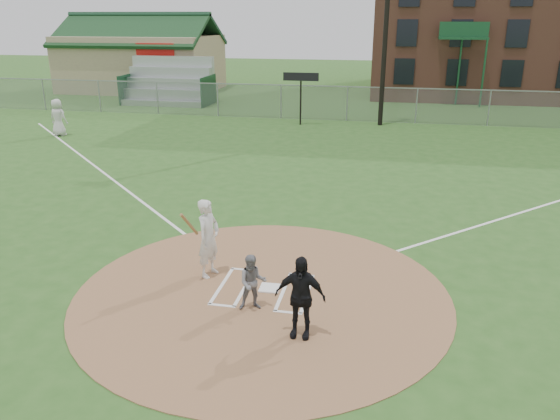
% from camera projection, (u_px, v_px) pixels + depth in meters
% --- Properties ---
extents(ground, '(140.00, 140.00, 0.00)m').
position_uv_depth(ground, '(262.00, 293.00, 12.31)').
color(ground, '#29541C').
rests_on(ground, ground).
extents(dirt_circle, '(8.40, 8.40, 0.02)m').
position_uv_depth(dirt_circle, '(262.00, 293.00, 12.30)').
color(dirt_circle, '#986C48').
rests_on(dirt_circle, ground).
extents(home_plate, '(0.46, 0.46, 0.03)m').
position_uv_depth(home_plate, '(270.00, 288.00, 12.47)').
color(home_plate, white).
rests_on(home_plate, dirt_circle).
extents(foul_line_third, '(17.04, 17.04, 0.01)m').
position_uv_depth(foul_line_third, '(99.00, 169.00, 22.30)').
color(foul_line_third, white).
rests_on(foul_line_third, ground).
extents(catcher, '(0.71, 0.62, 1.23)m').
position_uv_depth(catcher, '(253.00, 282.00, 11.43)').
color(catcher, slate).
rests_on(catcher, dirt_circle).
extents(umpire, '(0.99, 0.43, 1.67)m').
position_uv_depth(umpire, '(300.00, 297.00, 10.39)').
color(umpire, black).
rests_on(umpire, dirt_circle).
extents(ondeck_player, '(0.98, 0.68, 1.90)m').
position_uv_depth(ondeck_player, '(58.00, 117.00, 28.24)').
color(ondeck_player, silver).
rests_on(ondeck_player, ground).
extents(batters_boxes, '(2.08, 1.88, 0.01)m').
position_uv_depth(batters_boxes, '(264.00, 289.00, 12.44)').
color(batters_boxes, white).
rests_on(batters_boxes, dirt_circle).
extents(batter_at_plate, '(0.73, 1.09, 1.90)m').
position_uv_depth(batter_at_plate, '(208.00, 238.00, 12.83)').
color(batter_at_plate, silver).
rests_on(batter_at_plate, dirt_circle).
extents(outfield_fence, '(56.08, 0.08, 2.03)m').
position_uv_depth(outfield_fence, '(347.00, 104.00, 32.27)').
color(outfield_fence, slate).
rests_on(outfield_fence, ground).
extents(bleachers, '(6.08, 3.20, 3.20)m').
position_uv_depth(bleachers, '(168.00, 81.00, 38.40)').
color(bleachers, '#B7BABF').
rests_on(bleachers, ground).
extents(clubhouse, '(12.20, 8.71, 6.23)m').
position_uv_depth(clubhouse, '(142.00, 61.00, 45.34)').
color(clubhouse, tan).
rests_on(clubhouse, ground).
extents(light_pole, '(1.20, 0.30, 12.22)m').
position_uv_depth(light_pole, '(387.00, 2.00, 29.10)').
color(light_pole, black).
rests_on(light_pole, ground).
extents(scoreboard_sign, '(2.00, 0.10, 2.93)m').
position_uv_depth(scoreboard_sign, '(301.00, 82.00, 30.62)').
color(scoreboard_sign, black).
rests_on(scoreboard_sign, ground).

